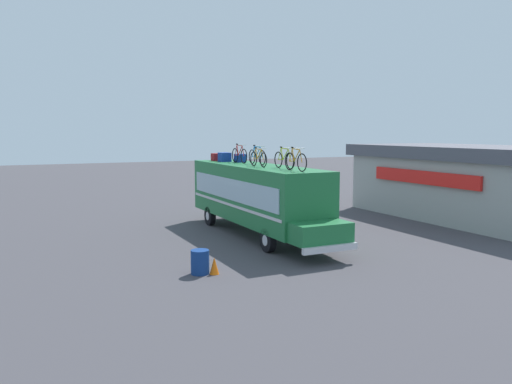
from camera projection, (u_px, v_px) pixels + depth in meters
ground_plane at (255, 234)px, 23.84m from camera, size 120.00×120.00×0.00m
bus at (257, 194)px, 23.45m from camera, size 11.37×2.49×3.26m
luggage_bag_1 at (217, 157)px, 26.92m from camera, size 0.51×0.46×0.39m
luggage_bag_2 at (225, 157)px, 26.15m from camera, size 0.63×0.52×0.46m
luggage_bag_3 at (240, 158)px, 25.70m from camera, size 0.56×0.46×0.41m
rooftop_bicycle_1 at (239, 155)px, 24.97m from camera, size 1.78×0.44×0.95m
rooftop_bicycle_2 at (257, 156)px, 23.81m from camera, size 1.78×0.44×0.92m
rooftop_bicycle_3 at (258, 159)px, 22.31m from camera, size 1.63×0.44×0.86m
rooftop_bicycle_4 at (284, 159)px, 21.20m from camera, size 1.73×0.44×0.92m
rooftop_bicycle_5 at (296, 161)px, 19.87m from camera, size 1.69×0.44×0.94m
roadside_building at (469, 181)px, 28.21m from camera, size 13.36×7.08×4.02m
trash_bin at (200, 262)px, 17.14m from camera, size 0.62×0.62×0.82m
traffic_cone at (214, 266)px, 17.12m from camera, size 0.33×0.33×0.58m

